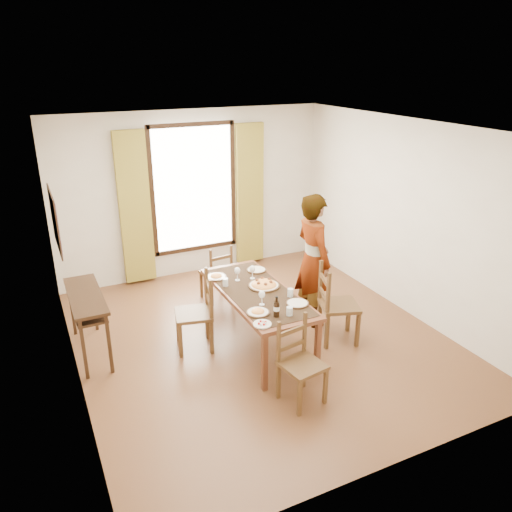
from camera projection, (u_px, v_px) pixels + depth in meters
name	position (u px, v px, depth m)	size (l,w,h in m)	color
ground	(259.00, 338.00, 6.56)	(5.00, 5.00, 0.00)	#502719
room_shell	(255.00, 223.00, 6.09)	(4.60, 5.10, 2.74)	silver
console_table	(86.00, 303.00, 5.99)	(0.38, 1.20, 0.80)	black
dining_table	(257.00, 296.00, 6.16)	(0.79, 1.91, 0.76)	brown
chair_west	(196.00, 314.00, 6.18)	(0.53, 0.53, 1.00)	#51361B
chair_north	(217.00, 274.00, 7.45)	(0.44, 0.44, 0.89)	#51361B
chair_south	(300.00, 365.00, 5.23)	(0.47, 0.47, 0.93)	#51361B
chair_east	(336.00, 306.00, 6.34)	(0.58, 0.58, 1.04)	#51361B
man	(313.00, 260.00, 6.67)	(0.44, 0.67, 1.82)	gray
plate_sw	(258.00, 311.00, 5.59)	(0.27, 0.27, 0.05)	silver
plate_se	(297.00, 302.00, 5.80)	(0.27, 0.27, 0.05)	silver
plate_nw	(216.00, 276.00, 6.50)	(0.27, 0.27, 0.05)	silver
plate_ne	(256.00, 269.00, 6.71)	(0.27, 0.27, 0.05)	silver
pasta_platter	(264.00, 283.00, 6.23)	(0.40, 0.40, 0.10)	#DA471C
caprese_plate	(262.00, 323.00, 5.35)	(0.20, 0.20, 0.04)	silver
wine_glass_a	(262.00, 298.00, 5.76)	(0.08, 0.08, 0.18)	white
wine_glass_b	(252.00, 272.00, 6.45)	(0.08, 0.08, 0.18)	white
wine_glass_c	(237.00, 274.00, 6.39)	(0.08, 0.08, 0.18)	white
tumbler_a	(290.00, 293.00, 5.98)	(0.07, 0.07, 0.10)	silver
tumbler_b	(225.00, 282.00, 6.26)	(0.07, 0.07, 0.10)	silver
tumbler_c	(290.00, 311.00, 5.54)	(0.07, 0.07, 0.10)	silver
wine_bottle	(277.00, 306.00, 5.49)	(0.07, 0.07, 0.25)	black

